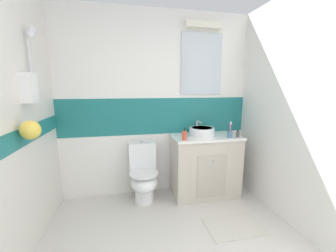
{
  "coord_description": "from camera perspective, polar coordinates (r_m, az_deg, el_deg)",
  "views": [
    {
      "loc": [
        -0.44,
        -0.4,
        1.48
      ],
      "look_at": [
        0.04,
        1.84,
        1.06
      ],
      "focal_mm": 21.97,
      "sensor_mm": 36.0,
      "label": 1
    }
  ],
  "objects": [
    {
      "name": "wall_right_plain",
      "position": [
        2.41,
        36.06,
        2.87
      ],
      "size": [
        0.1,
        3.48,
        2.5
      ],
      "primitive_type": "cube",
      "color": "white",
      "rests_on": "ground_plane"
    },
    {
      "name": "toilet",
      "position": [
        2.8,
        -6.82,
        -13.22
      ],
      "size": [
        0.37,
        0.5,
        0.79
      ],
      "color": "white",
      "rests_on": "ground_plane"
    },
    {
      "name": "soap_dispenser",
      "position": [
        2.56,
        4.57,
        -2.59
      ],
      "size": [
        0.06,
        0.06,
        0.15
      ],
      "color": "#D84C33",
      "rests_on": "vanity_cabinet"
    },
    {
      "name": "wall_back_tiled",
      "position": [
        2.89,
        -3.0,
        6.05
      ],
      "size": [
        3.2,
        0.2,
        2.5
      ],
      "color": "white",
      "rests_on": "ground_plane"
    },
    {
      "name": "toothbrush_cup",
      "position": [
        2.79,
        16.73,
        -1.97
      ],
      "size": [
        0.06,
        0.06,
        0.21
      ],
      "color": "#4C7299",
      "rests_on": "vanity_cabinet"
    },
    {
      "name": "bath_mat",
      "position": [
        2.59,
        17.9,
        -24.86
      ],
      "size": [
        0.61,
        0.4,
        0.01
      ],
      "primitive_type": "cube",
      "color": "beige",
      "rests_on": "ground_plane"
    },
    {
      "name": "sink_basin",
      "position": [
        2.84,
        9.33,
        -1.4
      ],
      "size": [
        0.34,
        0.39,
        0.18
      ],
      "color": "white",
      "rests_on": "vanity_cabinet"
    },
    {
      "name": "perfume_flask_small",
      "position": [
        2.84,
        18.79,
        -2.07
      ],
      "size": [
        0.04,
        0.03,
        0.1
      ],
      "color": "#4C4C51",
      "rests_on": "vanity_cabinet"
    },
    {
      "name": "vanity_cabinet",
      "position": [
        2.96,
        10.14,
        -10.66
      ],
      "size": [
        0.91,
        0.52,
        0.85
      ],
      "color": "beige",
      "rests_on": "ground_plane"
    }
  ]
}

